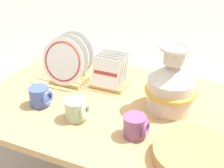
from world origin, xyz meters
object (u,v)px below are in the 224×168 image
dish_rack_round_plates (68,64)px  mug_plum_glaze (136,126)px  wicker_charger_stack (195,155)px  mug_sage_glaze (77,110)px  ceramic_vase (171,84)px  mug_cobalt_glaze (40,96)px  dish_rack_square_plates (110,75)px

dish_rack_round_plates → mug_plum_glaze: (0.50, -0.29, -0.07)m
wicker_charger_stack → mug_plum_glaze: mug_plum_glaze is taller
mug_plum_glaze → mug_sage_glaze: 0.29m
mug_plum_glaze → dish_rack_round_plates: bearing=149.5°
ceramic_vase → mug_cobalt_glaze: bearing=-158.5°
dish_rack_square_plates → mug_cobalt_glaze: (-0.23, -0.31, -0.02)m
dish_rack_round_plates → dish_rack_square_plates: bearing=14.7°
ceramic_vase → mug_plum_glaze: (-0.07, -0.27, -0.08)m
mug_sage_glaze → wicker_charger_stack: bearing=-6.3°
mug_sage_glaze → mug_cobalt_glaze: bearing=171.8°
ceramic_vase → mug_sage_glaze: 0.45m
dish_rack_square_plates → mug_cobalt_glaze: dish_rack_square_plates is taller
ceramic_vase → mug_cobalt_glaze: (-0.58, -0.23, -0.08)m
mug_cobalt_glaze → mug_plum_glaze: bearing=-4.4°
ceramic_vase → mug_sage_glaze: (-0.36, -0.26, -0.08)m
dish_rack_round_plates → dish_rack_square_plates: (0.22, 0.06, -0.05)m
dish_rack_square_plates → mug_sage_glaze: (-0.01, -0.34, -0.02)m
ceramic_vase → dish_rack_round_plates: (-0.57, 0.03, -0.01)m
mug_cobalt_glaze → dish_rack_round_plates: bearing=88.7°
ceramic_vase → wicker_charger_stack: size_ratio=1.00×
ceramic_vase → wicker_charger_stack: 0.38m
dish_rack_round_plates → mug_sage_glaze: bearing=-53.3°
dish_rack_square_plates → mug_sage_glaze: 0.35m
dish_rack_round_plates → mug_cobalt_glaze: (-0.01, -0.25, -0.07)m
ceramic_vase → mug_plum_glaze: size_ratio=3.04×
wicker_charger_stack → mug_plum_glaze: (-0.26, 0.05, 0.02)m
ceramic_vase → dish_rack_round_plates: size_ratio=1.21×
mug_cobalt_glaze → mug_sage_glaze: bearing=-8.2°
dish_rack_square_plates → mug_cobalt_glaze: bearing=-126.2°
dish_rack_square_plates → mug_sage_glaze: dish_rack_square_plates is taller
mug_cobalt_glaze → mug_plum_glaze: same height
dish_rack_square_plates → mug_plum_glaze: (0.28, -0.35, -0.02)m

